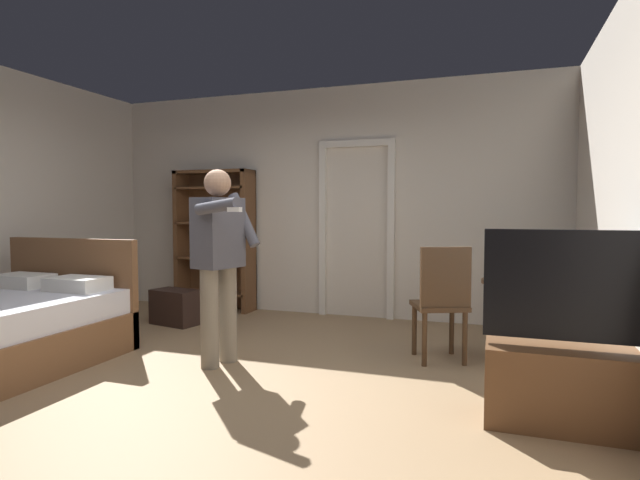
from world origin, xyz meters
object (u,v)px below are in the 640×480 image
at_px(bookshelf, 216,235).
at_px(suitcase_dark, 176,307).
at_px(laptop, 523,275).
at_px(wooden_chair, 442,299).
at_px(side_table, 524,307).
at_px(bottle_on_table, 544,268).
at_px(person_blue_shirt, 219,254).
at_px(tv_flatscreen, 582,373).

height_order(bookshelf, suitcase_dark, bookshelf).
relative_size(laptop, wooden_chair, 0.40).
xyz_separation_m(side_table, bottle_on_table, (0.14, -0.08, 0.35)).
height_order(wooden_chair, person_blue_shirt, person_blue_shirt).
distance_m(side_table, bottle_on_table, 0.38).
bearing_deg(suitcase_dark, person_blue_shirt, -30.81).
height_order(bookshelf, bottle_on_table, bookshelf).
bearing_deg(tv_flatscreen, bottle_on_table, 95.34).
bearing_deg(wooden_chair, laptop, 15.72).
xyz_separation_m(side_table, suitcase_dark, (-3.66, 0.27, -0.28)).
bearing_deg(suitcase_dark, laptop, 7.04).
bearing_deg(bookshelf, laptop, -18.76).
bearing_deg(wooden_chair, bottle_on_table, 10.08).
relative_size(tv_flatscreen, person_blue_shirt, 0.72).
relative_size(bookshelf, bottle_on_table, 6.16).
relative_size(tv_flatscreen, side_table, 1.67).
xyz_separation_m(tv_flatscreen, person_blue_shirt, (-2.65, 0.42, 0.59)).
height_order(tv_flatscreen, suitcase_dark, tv_flatscreen).
distance_m(side_table, wooden_chair, 0.70).
height_order(bookshelf, side_table, bookshelf).
height_order(tv_flatscreen, bottle_on_table, tv_flatscreen).
bearing_deg(tv_flatscreen, wooden_chair, 130.15).
relative_size(tv_flatscreen, wooden_chair, 1.19).
height_order(wooden_chair, suitcase_dark, wooden_chair).
height_order(tv_flatscreen, laptop, tv_flatscreen).
height_order(bookshelf, laptop, bookshelf).
bearing_deg(laptop, side_table, 65.12).
bearing_deg(person_blue_shirt, laptop, 19.66).
height_order(bottle_on_table, person_blue_shirt, person_blue_shirt).
distance_m(wooden_chair, suitcase_dark, 3.06).
distance_m(bottle_on_table, person_blue_shirt, 2.67).
bearing_deg(person_blue_shirt, bottle_on_table, 17.73).
relative_size(bottle_on_table, person_blue_shirt, 0.18).
bearing_deg(wooden_chair, suitcase_dark, 170.69).
bearing_deg(bottle_on_table, person_blue_shirt, -162.27).
xyz_separation_m(tv_flatscreen, bottle_on_table, (-0.11, 1.23, 0.48)).
bearing_deg(laptop, wooden_chair, -164.28).
distance_m(laptop, bottle_on_table, 0.18).
relative_size(laptop, bottle_on_table, 1.34).
relative_size(side_table, bottle_on_table, 2.41).
relative_size(wooden_chair, person_blue_shirt, 0.61).
height_order(bookshelf, tv_flatscreen, bookshelf).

